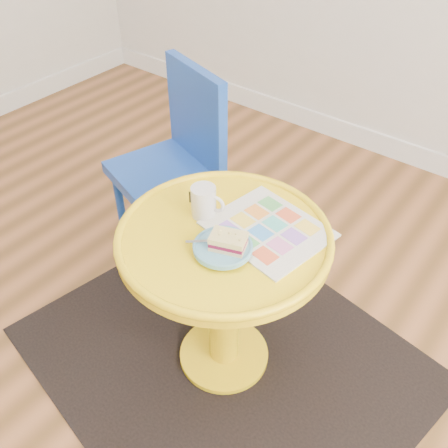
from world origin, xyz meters
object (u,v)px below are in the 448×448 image
Objects in this scene: side_table at (224,275)px; newspaper at (268,229)px; chair at (177,157)px; mug at (204,201)px; plate at (223,248)px.

newspaper reaches higher than side_table.
side_table is at bearing -122.42° from newspaper.
mug is at bearing -19.99° from chair.
side_table is at bearing -30.26° from mug.
mug reaches higher than newspaper.
chair is at bearing 131.62° from mug.
side_table is 0.21m from newspaper.
mug is (-0.19, -0.06, 0.05)m from newspaper.
newspaper is at bearing 47.64° from side_table.
mug is at bearing 160.40° from side_table.
mug reaches higher than plate.
newspaper is (0.09, 0.10, 0.17)m from side_table.
mug is at bearing 146.39° from plate.
newspaper is at bearing 73.98° from plate.
mug is 0.65× the size of plate.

